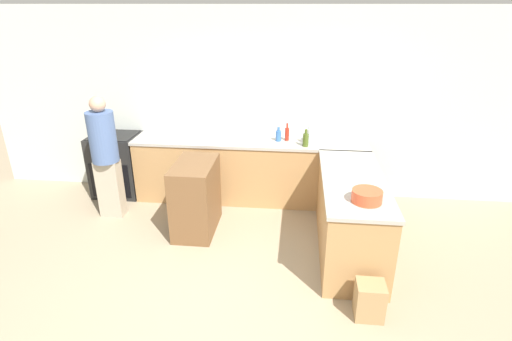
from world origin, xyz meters
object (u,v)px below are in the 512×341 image
range_oven (117,165)px  hot_sauce_bottle (287,134)px  island_table (196,197)px  water_bottle_blue (278,135)px  person_by_range (105,154)px  dish_soap_bottle (309,136)px  mixing_bowl (367,196)px  paper_bag (370,300)px  olive_oil_bottle (306,140)px  vinegar_bottle_clear (309,136)px

range_oven → hot_sauce_bottle: size_ratio=3.74×
island_table → water_bottle_blue: 1.47m
island_table → water_bottle_blue: (0.98, 0.95, 0.54)m
person_by_range → dish_soap_bottle: bearing=15.4°
mixing_bowl → water_bottle_blue: size_ratio=1.47×
island_table → paper_bag: (1.96, -1.36, -0.28)m
dish_soap_bottle → hot_sauce_bottle: (-0.31, 0.00, 0.02)m
olive_oil_bottle → water_bottle_blue: size_ratio=1.19×
paper_bag → hot_sauce_bottle: bearing=110.3°
island_table → range_oven: bearing=147.1°
range_oven → mixing_bowl: size_ratio=3.15×
olive_oil_bottle → paper_bag: (0.61, -2.13, -0.84)m
dish_soap_bottle → olive_oil_bottle: (-0.05, -0.22, 0.01)m
mixing_bowl → water_bottle_blue: bearing=118.3°
person_by_range → vinegar_bottle_clear: bearing=13.0°
range_oven → hot_sauce_bottle: bearing=1.2°
dish_soap_bottle → vinegar_bottle_clear: bearing=-91.3°
olive_oil_bottle → water_bottle_blue: olive_oil_bottle is taller
vinegar_bottle_clear → person_by_range: size_ratio=0.18×
water_bottle_blue → paper_bag: 2.65m
olive_oil_bottle → paper_bag: olive_oil_bottle is taller
island_table → vinegar_bottle_clear: (1.40, 0.86, 0.58)m
mixing_bowl → dish_soap_bottle: size_ratio=1.47×
vinegar_bottle_clear → paper_bag: bearing=-75.9°
island_table → hot_sauce_bottle: size_ratio=3.66×
hot_sauce_bottle → paper_bag: 2.64m
hot_sauce_bottle → person_by_range: person_by_range is taller
paper_bag → water_bottle_blue: bearing=113.1°
person_by_range → paper_bag: size_ratio=4.60×
island_table → water_bottle_blue: water_bottle_blue is taller
island_table → mixing_bowl: bearing=-23.0°
dish_soap_bottle → paper_bag: size_ratio=0.56×
water_bottle_blue → paper_bag: water_bottle_blue is taller
island_table → mixing_bowl: (1.93, -0.82, 0.52)m
range_oven → water_bottle_blue: (2.42, 0.02, 0.54)m
mixing_bowl → olive_oil_bottle: bearing=110.1°
mixing_bowl → olive_oil_bottle: size_ratio=1.24×
mixing_bowl → dish_soap_bottle: dish_soap_bottle is taller
water_bottle_blue → olive_oil_bottle: bearing=-26.8°
island_table → olive_oil_bottle: bearing=29.5°
water_bottle_blue → vinegar_bottle_clear: size_ratio=0.67×
vinegar_bottle_clear → person_by_range: (-2.65, -0.61, -0.14)m
mixing_bowl → hot_sauce_bottle: hot_sauce_bottle is taller
dish_soap_bottle → island_table: bearing=-144.9°
olive_oil_bottle → paper_bag: 2.37m
island_table → hot_sauce_bottle: (1.09, 0.99, 0.56)m
water_bottle_blue → person_by_range: bearing=-162.5°
range_oven → vinegar_bottle_clear: 2.90m
vinegar_bottle_clear → person_by_range: person_by_range is taller
island_table → person_by_range: (-1.25, 0.25, 0.44)m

